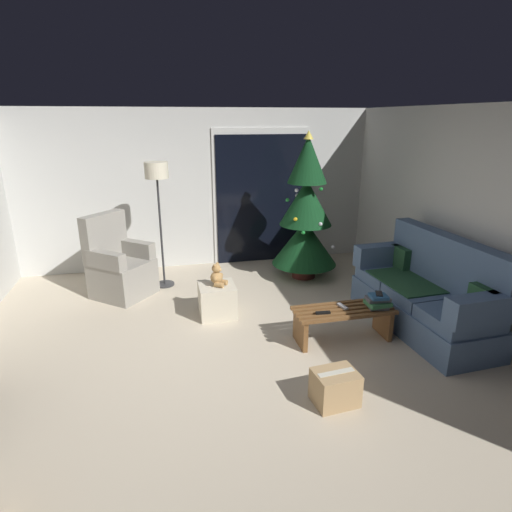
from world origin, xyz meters
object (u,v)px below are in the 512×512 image
(remote_silver, at_px, (343,306))
(teddy_bear_honey, at_px, (217,276))
(floor_lamp, at_px, (157,183))
(book_stack, at_px, (378,302))
(armchair, at_px, (119,267))
(remote_black, at_px, (323,313))
(couch, at_px, (427,295))
(cell_phone, at_px, (379,294))
(ottoman, at_px, (217,300))
(christmas_tree, at_px, (306,216))
(coffee_table, at_px, (343,319))
(cardboard_box_taped_mid_floor, at_px, (335,387))

(remote_silver, relative_size, teddy_bear_honey, 0.55)
(floor_lamp, bearing_deg, book_stack, -43.48)
(armchair, bearing_deg, remote_black, -41.10)
(couch, height_order, remote_black, couch)
(armchair, bearing_deg, remote_silver, -36.39)
(cell_phone, xyz_separation_m, ottoman, (-1.64, 0.96, -0.33))
(couch, height_order, floor_lamp, floor_lamp)
(remote_silver, distance_m, ottoman, 1.55)
(ottoman, bearing_deg, couch, -19.77)
(book_stack, height_order, armchair, armchair)
(christmas_tree, bearing_deg, couch, -65.44)
(remote_black, bearing_deg, ottoman, -129.49)
(coffee_table, distance_m, armchair, 3.10)
(coffee_table, xyz_separation_m, teddy_bear_honey, (-1.25, 0.92, 0.27))
(christmas_tree, height_order, cardboard_box_taped_mid_floor, christmas_tree)
(remote_black, distance_m, armchair, 2.93)
(book_stack, distance_m, ottoman, 1.92)
(remote_silver, height_order, armchair, armchair)
(coffee_table, height_order, cell_phone, cell_phone)
(book_stack, relative_size, christmas_tree, 0.12)
(book_stack, relative_size, armchair, 0.23)
(cell_phone, bearing_deg, armchair, 169.63)
(coffee_table, xyz_separation_m, christmas_tree, (0.22, 1.94, 0.71))
(couch, relative_size, floor_lamp, 1.11)
(couch, bearing_deg, cardboard_box_taped_mid_floor, -145.84)
(armchair, bearing_deg, cardboard_box_taped_mid_floor, -55.57)
(cardboard_box_taped_mid_floor, bearing_deg, book_stack, 46.70)
(armchair, relative_size, ottoman, 2.57)
(remote_black, distance_m, cell_phone, 0.67)
(christmas_tree, xyz_separation_m, floor_lamp, (-2.11, 0.13, 0.55))
(book_stack, relative_size, cardboard_box_taped_mid_floor, 0.67)
(coffee_table, height_order, book_stack, book_stack)
(christmas_tree, height_order, floor_lamp, christmas_tree)
(book_stack, xyz_separation_m, cardboard_box_taped_mid_floor, (-0.88, -0.94, -0.30))
(coffee_table, height_order, remote_black, remote_black)
(remote_silver, bearing_deg, cardboard_box_taped_mid_floor, -128.30)
(coffee_table, bearing_deg, cell_phone, -6.21)
(armchair, bearing_deg, floor_lamp, 19.63)
(remote_black, distance_m, floor_lamp, 2.91)
(remote_silver, height_order, teddy_bear_honey, teddy_bear_honey)
(couch, relative_size, cell_phone, 13.71)
(couch, bearing_deg, ottoman, 160.23)
(ottoman, height_order, cardboard_box_taped_mid_floor, ottoman)
(book_stack, height_order, teddy_bear_honey, teddy_bear_honey)
(couch, distance_m, book_stack, 0.72)
(remote_silver, bearing_deg, couch, -9.36)
(book_stack, relative_size, teddy_bear_honey, 0.93)
(couch, relative_size, ottoman, 4.49)
(remote_black, bearing_deg, couch, 101.39)
(remote_black, bearing_deg, christmas_tree, 171.43)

